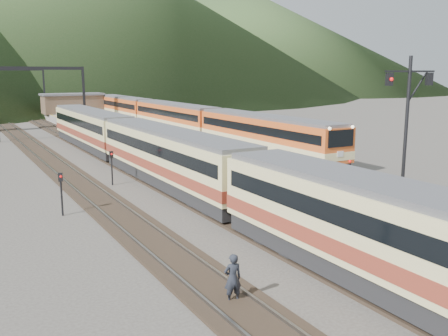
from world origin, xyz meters
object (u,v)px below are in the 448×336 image
signal_mast (406,126)px  main_train (170,158)px  worker (233,278)px  second_train (175,119)px

signal_mast → main_train: bearing=102.9°
signal_mast → worker: bearing=-175.3°
main_train → second_train: 27.63m
main_train → signal_mast: 16.35m
signal_mast → worker: size_ratio=4.23×
main_train → second_train: main_train is taller
worker → second_train: bearing=-104.2°
worker → main_train: bearing=-99.2°
signal_mast → worker: (-8.41, -0.69, -4.44)m
second_train → worker: (-16.35, -41.42, -1.09)m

